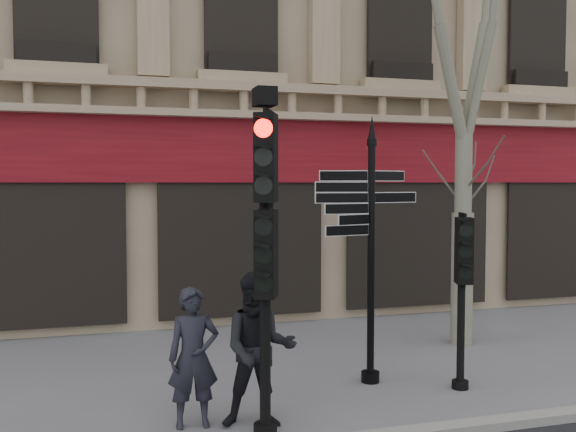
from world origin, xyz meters
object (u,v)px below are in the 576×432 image
at_px(fingerpost, 371,204).
at_px(traffic_signal_secondary, 462,270).
at_px(pedestrian_b, 259,350).
at_px(traffic_signal_main, 265,218).
at_px(pedestrian_a, 193,357).

relative_size(fingerpost, traffic_signal_secondary, 1.60).
distance_m(fingerpost, traffic_signal_secondary, 1.58).
xyz_separation_m(fingerpost, pedestrian_b, (-1.99, -1.20, -1.70)).
relative_size(fingerpost, pedestrian_b, 2.10).
height_order(traffic_signal_main, traffic_signal_secondary, traffic_signal_main).
bearing_deg(traffic_signal_main, pedestrian_a, 169.22).
bearing_deg(pedestrian_a, traffic_signal_secondary, 6.50).
bearing_deg(fingerpost, traffic_signal_main, -141.62).
bearing_deg(fingerpost, pedestrian_a, -159.24).
bearing_deg(traffic_signal_main, traffic_signal_secondary, 40.43).
relative_size(traffic_signal_secondary, pedestrian_a, 1.45).
relative_size(pedestrian_a, pedestrian_b, 0.90).
height_order(fingerpost, traffic_signal_main, traffic_signal_main).
bearing_deg(pedestrian_b, pedestrian_a, 175.62).
bearing_deg(traffic_signal_main, pedestrian_b, 113.15).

